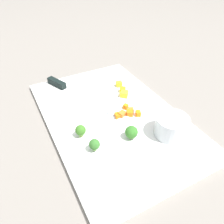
# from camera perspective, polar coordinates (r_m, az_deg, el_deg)

# --- Properties ---
(ground_plane) EXTENTS (4.00, 4.00, 0.00)m
(ground_plane) POSITION_cam_1_polar(r_m,az_deg,el_deg) (0.60, 0.00, -1.66)
(ground_plane) COLOR slate
(cutting_board) EXTENTS (0.51, 0.33, 0.01)m
(cutting_board) POSITION_cam_1_polar(r_m,az_deg,el_deg) (0.59, 0.00, -1.22)
(cutting_board) COLOR white
(cutting_board) RESTS_ON ground_plane
(prep_bowl) EXTENTS (0.08, 0.08, 0.05)m
(prep_bowl) POSITION_cam_1_polar(r_m,az_deg,el_deg) (0.54, 15.19, -3.58)
(prep_bowl) COLOR silver
(prep_bowl) RESTS_ON cutting_board
(chef_knife) EXTENTS (0.30, 0.15, 0.02)m
(chef_knife) POSITION_cam_1_polar(r_m,az_deg,el_deg) (0.69, -10.75, 5.55)
(chef_knife) COLOR silver
(chef_knife) RESTS_ON cutting_board
(carrot_dice_0) EXTENTS (0.02, 0.02, 0.01)m
(carrot_dice_0) POSITION_cam_1_polar(r_m,az_deg,el_deg) (0.58, 1.54, -0.91)
(carrot_dice_0) COLOR orange
(carrot_dice_0) RESTS_ON cutting_board
(carrot_dice_1) EXTENTS (0.02, 0.02, 0.01)m
(carrot_dice_1) POSITION_cam_1_polar(r_m,az_deg,el_deg) (0.60, 4.97, 0.48)
(carrot_dice_1) COLOR orange
(carrot_dice_1) RESTS_ON cutting_board
(carrot_dice_2) EXTENTS (0.02, 0.02, 0.01)m
(carrot_dice_2) POSITION_cam_1_polar(r_m,az_deg,el_deg) (0.58, 2.60, -0.59)
(carrot_dice_2) COLOR orange
(carrot_dice_2) RESTS_ON cutting_board
(carrot_dice_3) EXTENTS (0.02, 0.02, 0.01)m
(carrot_dice_3) POSITION_cam_1_polar(r_m,az_deg,el_deg) (0.59, 6.80, -0.38)
(carrot_dice_3) COLOR orange
(carrot_dice_3) RESTS_ON cutting_board
(carrot_dice_4) EXTENTS (0.02, 0.02, 0.01)m
(carrot_dice_4) POSITION_cam_1_polar(r_m,az_deg,el_deg) (0.61, 3.56, 1.42)
(carrot_dice_4) COLOR orange
(carrot_dice_4) RESTS_ON cutting_board
(carrot_dice_5) EXTENTS (0.02, 0.02, 0.01)m
(carrot_dice_5) POSITION_cam_1_polar(r_m,az_deg,el_deg) (0.58, 4.61, -0.27)
(carrot_dice_5) COLOR orange
(carrot_dice_5) RESTS_ON cutting_board
(pepper_dice_0) EXTENTS (0.03, 0.03, 0.02)m
(pepper_dice_0) POSITION_cam_1_polar(r_m,az_deg,el_deg) (0.66, 3.19, 4.71)
(pepper_dice_0) COLOR yellow
(pepper_dice_0) RESTS_ON cutting_board
(pepper_dice_1) EXTENTS (0.02, 0.02, 0.02)m
(pepper_dice_1) POSITION_cam_1_polar(r_m,az_deg,el_deg) (0.70, 1.83, 7.28)
(pepper_dice_1) COLOR yellow
(pepper_dice_1) RESTS_ON cutting_board
(pepper_dice_2) EXTENTS (0.02, 0.02, 0.01)m
(pepper_dice_2) POSITION_cam_1_polar(r_m,az_deg,el_deg) (0.68, 2.80, 5.81)
(pepper_dice_2) COLOR yellow
(pepper_dice_2) RESTS_ON cutting_board
(broccoli_floret_0) EXTENTS (0.02, 0.02, 0.03)m
(broccoli_floret_0) POSITION_cam_1_polar(r_m,az_deg,el_deg) (0.49, -4.58, -8.44)
(broccoli_floret_0) COLOR #92C26D
(broccoli_floret_0) RESTS_ON cutting_board
(broccoli_floret_1) EXTENTS (0.03, 0.03, 0.03)m
(broccoli_floret_1) POSITION_cam_1_polar(r_m,az_deg,el_deg) (0.51, 4.81, -5.37)
(broccoli_floret_1) COLOR #98B568
(broccoli_floret_1) RESTS_ON cutting_board
(broccoli_floret_2) EXTENTS (0.03, 0.03, 0.03)m
(broccoli_floret_2) POSITION_cam_1_polar(r_m,az_deg,el_deg) (0.52, -8.18, -4.76)
(broccoli_floret_2) COLOR #98BC58
(broccoli_floret_2) RESTS_ON cutting_board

